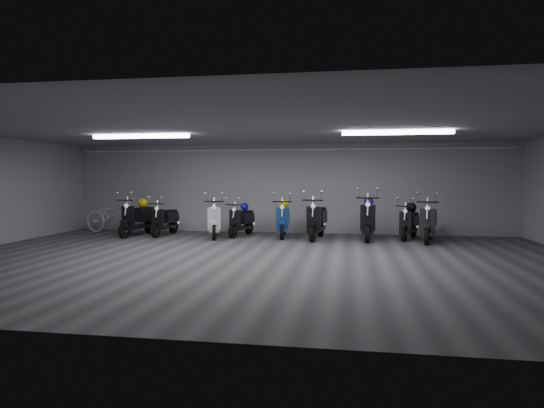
% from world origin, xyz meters
% --- Properties ---
extents(floor, '(14.00, 10.00, 0.01)m').
position_xyz_m(floor, '(0.00, 0.00, -0.01)').
color(floor, '#3B3B3E').
rests_on(floor, ground).
extents(ceiling, '(14.00, 10.00, 0.01)m').
position_xyz_m(ceiling, '(0.00, 0.00, 2.80)').
color(ceiling, gray).
rests_on(ceiling, ground).
extents(back_wall, '(14.00, 0.01, 2.80)m').
position_xyz_m(back_wall, '(0.00, 5.00, 1.40)').
color(back_wall, '#9A9A9D').
rests_on(back_wall, ground).
extents(front_wall, '(14.00, 0.01, 2.80)m').
position_xyz_m(front_wall, '(0.00, -5.00, 1.40)').
color(front_wall, '#9A9A9D').
rests_on(front_wall, ground).
extents(fluor_strip_left, '(2.40, 0.18, 0.08)m').
position_xyz_m(fluor_strip_left, '(-3.00, 1.00, 2.74)').
color(fluor_strip_left, white).
rests_on(fluor_strip_left, ceiling).
extents(fluor_strip_right, '(2.40, 0.18, 0.08)m').
position_xyz_m(fluor_strip_right, '(3.00, 1.00, 2.74)').
color(fluor_strip_right, white).
rests_on(fluor_strip_right, ceiling).
extents(conduit, '(13.60, 0.05, 0.05)m').
position_xyz_m(conduit, '(0.00, 4.92, 2.62)').
color(conduit, white).
rests_on(conduit, back_wall).
extents(scooter_0, '(0.97, 1.91, 1.36)m').
position_xyz_m(scooter_0, '(-4.26, 3.43, 0.68)').
color(scooter_0, black).
rests_on(scooter_0, floor).
extents(scooter_1, '(0.72, 1.69, 1.22)m').
position_xyz_m(scooter_1, '(-3.50, 3.63, 0.61)').
color(scooter_1, black).
rests_on(scooter_1, floor).
extents(scooter_2, '(1.06, 1.90, 1.35)m').
position_xyz_m(scooter_2, '(-1.89, 3.41, 0.67)').
color(scooter_2, silver).
rests_on(scooter_2, floor).
extents(scooter_3, '(0.89, 1.70, 1.20)m').
position_xyz_m(scooter_3, '(-1.19, 3.86, 0.60)').
color(scooter_3, black).
rests_on(scooter_3, floor).
extents(scooter_4, '(0.75, 1.84, 1.33)m').
position_xyz_m(scooter_4, '(0.07, 3.84, 0.67)').
color(scooter_4, navy).
rests_on(scooter_4, floor).
extents(scooter_5, '(0.86, 1.96, 1.41)m').
position_xyz_m(scooter_5, '(1.08, 3.54, 0.71)').
color(scooter_5, black).
rests_on(scooter_5, floor).
extents(scooter_7, '(0.80, 2.05, 1.50)m').
position_xyz_m(scooter_7, '(2.51, 3.66, 0.75)').
color(scooter_7, black).
rests_on(scooter_7, floor).
extents(scooter_8, '(1.07, 1.71, 1.21)m').
position_xyz_m(scooter_8, '(3.65, 3.89, 0.60)').
color(scooter_8, black).
rests_on(scooter_8, floor).
extents(scooter_9, '(1.02, 1.95, 1.39)m').
position_xyz_m(scooter_9, '(4.10, 3.44, 0.69)').
color(scooter_9, black).
rests_on(scooter_9, floor).
extents(bicycle, '(2.17, 1.11, 1.34)m').
position_xyz_m(bicycle, '(-5.35, 4.00, 0.67)').
color(bicycle, white).
rests_on(bicycle, floor).
extents(helmet_0, '(0.27, 0.27, 0.27)m').
position_xyz_m(helmet_0, '(2.53, 3.93, 1.06)').
color(helmet_0, '#1F0C8C').
rests_on(helmet_0, scooter_7).
extents(helmet_1, '(0.28, 0.28, 0.28)m').
position_xyz_m(helmet_1, '(-4.21, 3.68, 0.98)').
color(helmet_1, '#C8980B').
rests_on(helmet_1, scooter_0).
extents(helmet_2, '(0.24, 0.24, 0.24)m').
position_xyz_m(helmet_2, '(-1.14, 4.08, 0.87)').
color(helmet_2, '#100E9F').
rests_on(helmet_2, scooter_3).
extents(helmet_3, '(0.29, 0.29, 0.29)m').
position_xyz_m(helmet_3, '(3.73, 4.11, 0.89)').
color(helmet_3, black).
rests_on(helmet_3, scooter_8).
extents(helmet_4, '(0.27, 0.27, 0.27)m').
position_xyz_m(helmet_4, '(0.05, 4.09, 0.96)').
color(helmet_4, yellow).
rests_on(helmet_4, scooter_4).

